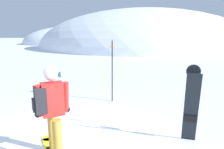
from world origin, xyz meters
name	(u,v)px	position (x,y,z in m)	size (l,w,h in m)	color
ridge_peak_main	(141,48)	(-3.99, 33.71, 0.00)	(37.09, 33.38, 13.67)	white
ridge_peak_far	(73,44)	(-24.68, 45.94, 0.00)	(26.71, 24.04, 9.33)	white
snowboarder_main	(52,111)	(-0.27, -0.19, 0.92)	(1.37, 1.39, 1.71)	yellow
spare_snowboard	(191,104)	(2.11, 1.14, 0.83)	(0.28, 0.32, 1.64)	black
piste_marker_near	(112,67)	(-0.19, 3.16, 1.19)	(0.20, 0.20, 2.10)	black
rock_dark	(58,93)	(-2.49, 3.47, 0.00)	(0.44, 0.38, 0.31)	#282628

